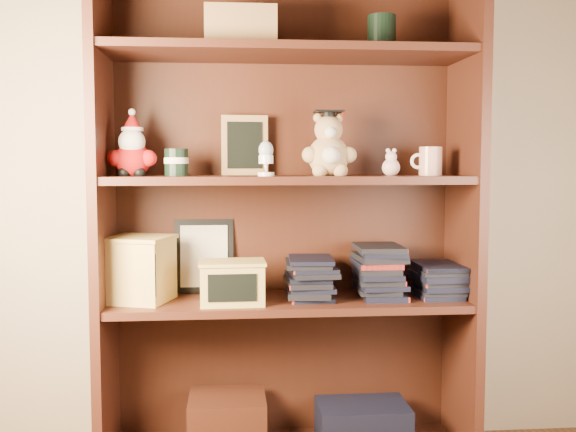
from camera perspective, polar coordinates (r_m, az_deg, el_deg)
name	(u,v)px	position (r m, az deg, el deg)	size (l,w,h in m)	color
bookcase	(286,227)	(2.22, -0.18, -0.95)	(1.20, 0.35, 1.60)	#401C12
shelf_lower	(288,302)	(2.21, 0.00, -7.32)	(1.14, 0.33, 0.02)	#401C12
shelf_upper	(288,180)	(2.16, 0.00, 3.10)	(1.14, 0.33, 0.02)	#401C12
santa_plush	(132,151)	(2.17, -13.04, 5.40)	(0.15, 0.11, 0.22)	#A50F0F
teachers_tin	(176,162)	(2.16, -9.43, 4.53)	(0.08, 0.08, 0.09)	black
chalkboard_plaque	(245,146)	(2.27, -3.70, 5.91)	(0.16, 0.09, 0.20)	#9E7547
egg_cup	(266,157)	(2.08, -1.88, 5.00)	(0.05, 0.05, 0.11)	white
grad_teddy_bear	(329,150)	(2.17, 3.47, 5.58)	(0.18, 0.15, 0.21)	tan
pink_figurine	(391,165)	(2.22, 8.71, 4.30)	(0.06, 0.06, 0.09)	beige
teacher_mug	(430,161)	(2.25, 11.92, 4.56)	(0.11, 0.07, 0.09)	silver
certificate_frame	(204,256)	(2.32, -7.12, -3.36)	(0.20, 0.05, 0.25)	black
treats_box	(140,268)	(2.20, -12.45, -4.36)	(0.24, 0.24, 0.21)	#D5B257
pencils_box	(232,282)	(2.12, -4.75, -5.59)	(0.21, 0.15, 0.14)	#D5B257
book_stack_left	(310,276)	(2.20, 1.84, -5.13)	(0.14, 0.20, 0.14)	black
book_stack_mid	(379,273)	(2.24, 7.73, -4.80)	(0.14, 0.20, 0.16)	black
book_stack_right	(438,279)	(2.29, 12.59, -5.25)	(0.14, 0.20, 0.11)	black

